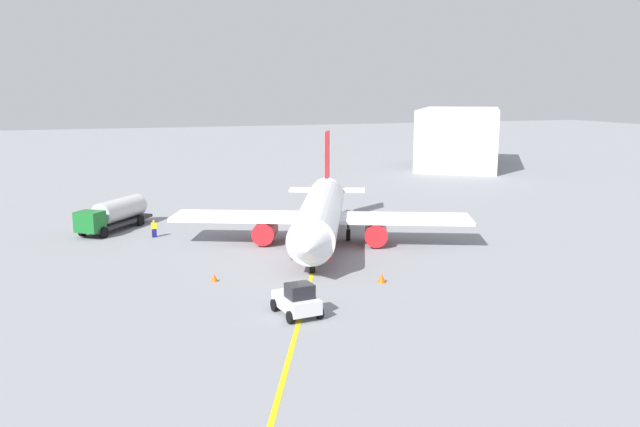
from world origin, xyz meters
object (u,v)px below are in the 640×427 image
airplane (320,216)px  safety_cone_nose (382,278)px  fuel_tanker (114,214)px  refueling_worker (154,229)px  pushback_tug (297,300)px  safety_cone_wingtip (214,278)px

airplane → safety_cone_nose: size_ratio=38.58×
airplane → fuel_tanker: bearing=-125.5°
fuel_tanker → safety_cone_nose: (26.18, 18.20, -1.35)m
fuel_tanker → safety_cone_nose: 31.91m
airplane → fuel_tanker: airplane is taller
refueling_worker → pushback_tug: bearing=14.0°
airplane → pushback_tug: size_ratio=7.41×
airplane → safety_cone_nose: 13.53m
safety_cone_nose → safety_cone_wingtip: (-4.53, -11.83, -0.06)m
fuel_tanker → safety_cone_wingtip: bearing=16.4°
airplane → safety_cone_wingtip: bearing=-53.0°
safety_cone_wingtip → airplane: bearing=127.0°
refueling_worker → safety_cone_nose: refueling_worker is taller
fuel_tanker → pushback_tug: (30.88, 10.05, -0.71)m
pushback_tug → fuel_tanker: bearing=-162.0°
airplane → safety_cone_wingtip: (8.79, -11.66, -2.41)m
airplane → safety_cone_nose: airplane is taller
fuel_tanker → safety_cone_wingtip: fuel_tanker is taller
refueling_worker → safety_cone_wingtip: refueling_worker is taller
fuel_tanker → safety_cone_nose: size_ratio=12.85×
refueling_worker → safety_cone_wingtip: 17.15m
refueling_worker → safety_cone_nose: size_ratio=2.34×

